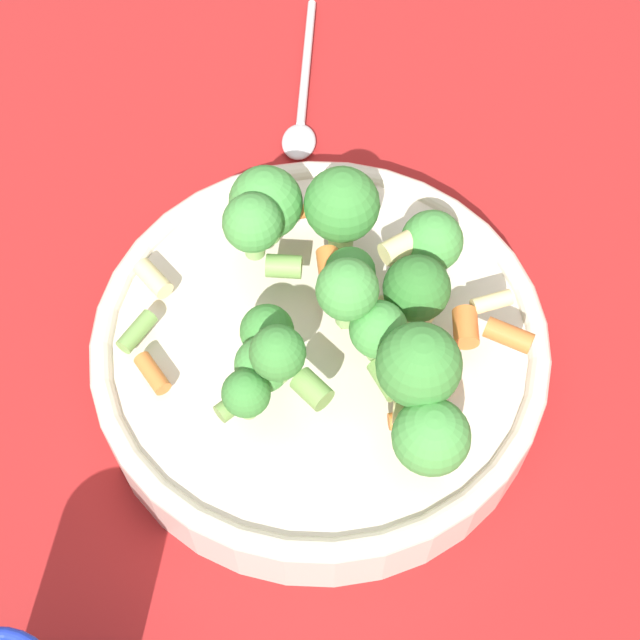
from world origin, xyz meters
TOP-DOWN VIEW (x-y plane):
  - ground_plane at (0.00, 0.00)m, footprint 3.00×3.00m
  - bowl at (0.00, 0.00)m, footprint 0.28×0.28m
  - pasta_salad at (0.01, -0.01)m, footprint 0.22×0.22m
  - spoon at (0.09, 0.22)m, footprint 0.10×0.16m

SIDE VIEW (x-z plane):
  - ground_plane at x=0.00m, z-range 0.00..0.00m
  - spoon at x=0.09m, z-range 0.00..0.01m
  - bowl at x=0.00m, z-range 0.00..0.05m
  - pasta_salad at x=0.01m, z-range 0.05..0.13m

